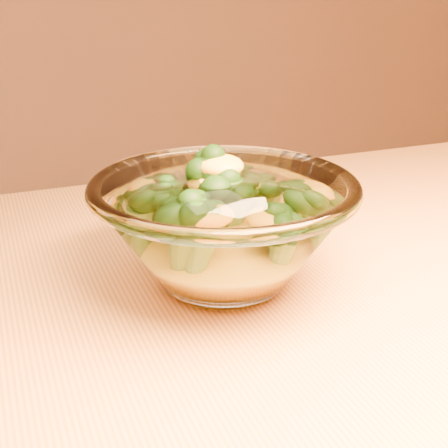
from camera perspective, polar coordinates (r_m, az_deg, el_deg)
The scene contains 4 objects.
table at distance 0.64m, azimuth 5.93°, elevation -14.57°, with size 1.20×0.80×0.75m.
glass_bowl at distance 0.58m, azimuth 0.00°, elevation -0.49°, with size 0.25×0.25×0.11m.
cheese_sauce at distance 0.59m, azimuth 0.00°, elevation -2.58°, with size 0.14×0.14×0.04m, color yellow.
broccoli_heap at distance 0.58m, azimuth -0.64°, elevation 1.46°, with size 0.17×0.15×0.09m.
Camera 1 is at (-0.25, -0.45, 1.03)m, focal length 50.00 mm.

